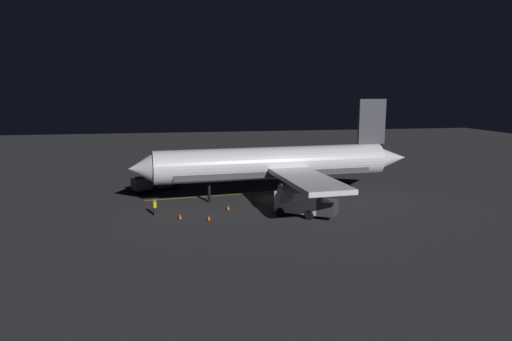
{
  "coord_description": "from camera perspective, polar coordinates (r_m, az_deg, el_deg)",
  "views": [
    {
      "loc": [
        -51.09,
        11.39,
        12.83
      ],
      "look_at": [
        0.0,
        2.0,
        3.5
      ],
      "focal_mm": 31.1,
      "sensor_mm": 36.0,
      "label": 1
    }
  ],
  "objects": [
    {
      "name": "ground_crew_worker",
      "position": [
        47.54,
        -12.89,
        -4.63
      ],
      "size": [
        0.4,
        0.4,
        1.74
      ],
      "color": "black",
      "rests_on": "ground_plane"
    },
    {
      "name": "apron_guide_stripe",
      "position": [
        56.06,
        -2.57,
        -3.05
      ],
      "size": [
        3.0,
        22.42,
        0.01
      ],
      "primitive_type": "cube",
      "rotation": [
        0.0,
        0.0,
        0.12
      ],
      "color": "gold",
      "rests_on": "ground_plane"
    },
    {
      "name": "airliner",
      "position": [
        53.22,
        2.73,
        0.81
      ],
      "size": [
        29.31,
        34.77,
        11.87
      ],
      "color": "white",
      "rests_on": "ground_plane"
    },
    {
      "name": "ground_plane",
      "position": [
        53.92,
        2.1,
        -3.7
      ],
      "size": [
        180.0,
        180.0,
        0.2
      ],
      "primitive_type": "cube",
      "color": "#2F2F32"
    },
    {
      "name": "traffic_cone_near_right",
      "position": [
        45.06,
        -6.09,
        -6.09
      ],
      "size": [
        0.5,
        0.5,
        0.55
      ],
      "color": "#EA590F",
      "rests_on": "ground_plane"
    },
    {
      "name": "baggage_truck",
      "position": [
        59.32,
        -12.52,
        -1.38
      ],
      "size": [
        4.48,
        6.4,
        2.25
      ],
      "color": "navy",
      "rests_on": "ground_plane"
    },
    {
      "name": "traffic_cone_under_wing",
      "position": [
        48.68,
        -3.61,
        -4.81
      ],
      "size": [
        0.5,
        0.5,
        0.55
      ],
      "color": "#EA590F",
      "rests_on": "ground_plane"
    },
    {
      "name": "catering_truck",
      "position": [
        46.3,
        6.08,
        -4.26
      ],
      "size": [
        5.22,
        6.36,
        2.6
      ],
      "color": "silver",
      "rests_on": "ground_plane"
    },
    {
      "name": "traffic_cone_near_left",
      "position": [
        45.94,
        -9.73,
        -5.86
      ],
      "size": [
        0.5,
        0.5,
        0.55
      ],
      "color": "#EA590F",
      "rests_on": "ground_plane"
    }
  ]
}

